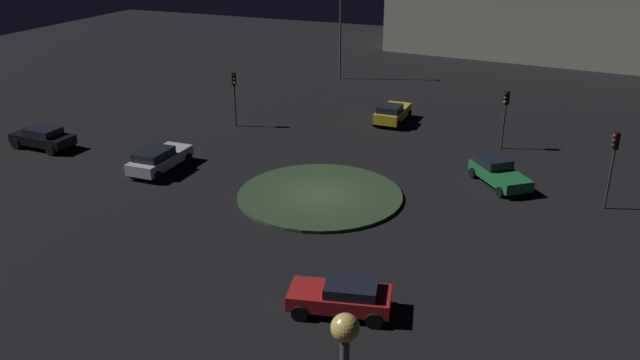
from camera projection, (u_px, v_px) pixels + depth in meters
The scene contains 12 objects.
ground_plane at pixel (320, 197), 36.08m from camera, with size 115.49×115.49×0.00m, color black.
roundabout_island at pixel (320, 195), 36.05m from camera, with size 9.22×9.22×0.18m, color #2D4228.
car_green at pixel (498, 172), 37.49m from camera, with size 4.34×4.02×1.46m.
car_yellow at pixel (392, 113), 48.44m from camera, with size 4.12×2.03×1.52m.
car_red at pixel (342, 296), 25.39m from camera, with size 2.72×4.30×1.36m.
car_black at pixel (43, 137), 43.20m from camera, with size 2.13×4.34×1.43m.
car_silver at pixel (159, 159), 39.42m from camera, with size 4.62×2.14×1.49m.
traffic_light_south at pixel (613, 155), 33.47m from camera, with size 0.35×0.39×4.28m.
traffic_light_southeast at pixel (505, 108), 42.34m from camera, with size 0.40×0.37×3.96m.
traffic_light_northeast at pixel (234, 88), 46.86m from camera, with size 0.38×0.39×4.03m.
streetlamp_east at pixel (341, 17), 59.50m from camera, with size 0.44×0.44×9.84m.
store_building at pixel (553, 16), 70.38m from camera, with size 15.58×35.35×8.58m.
Camera 1 is at (-30.46, -12.63, 14.68)m, focal length 36.26 mm.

